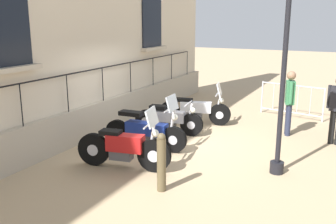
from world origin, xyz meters
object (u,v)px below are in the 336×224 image
(crowd_barrier, at_px, (291,100))
(bollard, at_px, (161,162))
(motorcycle_white, at_px, (195,110))
(pedestrian_walking, at_px, (290,99))
(motorcycle_silver, at_px, (169,120))
(motorcycle_blue, at_px, (146,131))
(motorcycle_red, at_px, (124,148))
(lamppost, at_px, (284,73))

(crowd_barrier, xyz_separation_m, bollard, (-1.20, -6.62, -0.01))
(crowd_barrier, bearing_deg, motorcycle_white, -139.17)
(motorcycle_white, bearing_deg, bollard, -74.80)
(pedestrian_walking, bearing_deg, motorcycle_silver, -155.65)
(motorcycle_blue, bearing_deg, pedestrian_walking, 42.89)
(bollard, bearing_deg, motorcycle_silver, 114.41)
(crowd_barrier, bearing_deg, motorcycle_silver, -128.56)
(motorcycle_red, height_order, motorcycle_blue, motorcycle_blue)
(motorcycle_white, distance_m, lamppost, 4.35)
(pedestrian_walking, bearing_deg, crowd_barrier, 97.13)
(motorcycle_silver, relative_size, motorcycle_white, 0.90)
(lamppost, relative_size, pedestrian_walking, 2.20)
(motorcycle_blue, bearing_deg, motorcycle_red, -79.41)
(pedestrian_walking, bearing_deg, motorcycle_blue, -137.11)
(motorcycle_red, xyz_separation_m, pedestrian_walking, (2.64, 3.98, 0.53))
(motorcycle_silver, relative_size, bollard, 1.75)
(pedestrian_walking, bearing_deg, motorcycle_red, -123.50)
(crowd_barrier, height_order, pedestrian_walking, pedestrian_walking)
(motorcycle_silver, bearing_deg, motorcycle_white, 78.73)
(motorcycle_red, relative_size, pedestrian_walking, 1.18)
(motorcycle_red, height_order, lamppost, lamppost)
(motorcycle_blue, height_order, bollard, motorcycle_blue)
(crowd_barrier, bearing_deg, pedestrian_walking, -82.87)
(motorcycle_red, height_order, bollard, motorcycle_red)
(crowd_barrier, bearing_deg, bollard, -100.24)
(crowd_barrier, bearing_deg, motorcycle_red, -111.62)
(motorcycle_silver, relative_size, crowd_barrier, 0.96)
(motorcycle_white, distance_m, bollard, 4.69)
(motorcycle_white, relative_size, crowd_barrier, 1.07)
(motorcycle_red, distance_m, pedestrian_walking, 4.81)
(motorcycle_red, distance_m, bollard, 1.34)
(motorcycle_silver, distance_m, pedestrian_walking, 3.27)
(motorcycle_red, xyz_separation_m, motorcycle_blue, (-0.24, 1.31, -0.02))
(motorcycle_blue, relative_size, lamppost, 0.56)
(motorcycle_blue, bearing_deg, motorcycle_white, 85.55)
(motorcycle_white, bearing_deg, pedestrian_walking, 1.38)
(lamppost, height_order, crowd_barrier, lamppost)
(motorcycle_red, xyz_separation_m, bollard, (1.19, -0.60, 0.10))
(motorcycle_blue, xyz_separation_m, crowd_barrier, (2.63, 4.71, 0.13))
(motorcycle_blue, xyz_separation_m, motorcycle_silver, (-0.05, 1.35, -0.04))
(motorcycle_white, xyz_separation_m, crowd_barrier, (2.42, 2.09, 0.15))
(motorcycle_white, height_order, bollard, motorcycle_white)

